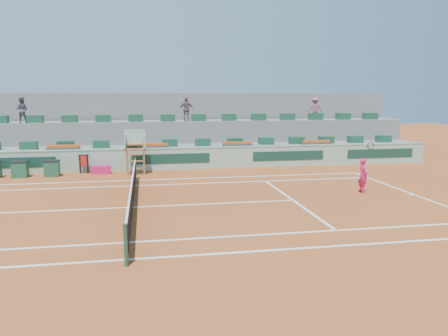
{
  "coord_description": "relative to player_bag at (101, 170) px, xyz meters",
  "views": [
    {
      "loc": [
        0.56,
        -16.53,
        4.19
      ],
      "look_at": [
        4.0,
        2.5,
        1.0
      ],
      "focal_mm": 35.0,
      "sensor_mm": 36.0,
      "label": 1
    }
  ],
  "objects": [
    {
      "name": "tennis_net",
      "position": [
        1.88,
        -7.71,
        0.3
      ],
      "size": [
        0.1,
        11.97,
        1.1
      ],
      "color": "black",
      "rests_on": "ground"
    },
    {
      "name": "drink_cooler_b",
      "position": [
        -4.06,
        -0.24,
        0.19
      ],
      "size": [
        0.79,
        0.68,
        0.84
      ],
      "color": "#1B5237",
      "rests_on": "ground"
    },
    {
      "name": "spectator_left",
      "position": [
        -4.82,
        3.85,
        3.15
      ],
      "size": [
        0.77,
        0.61,
        1.55
      ],
      "primitive_type": "imported",
      "rotation": [
        0.0,
        0.0,
        3.11
      ],
      "color": "#51515E",
      "rests_on": "seating_tier_upper"
    },
    {
      "name": "umpire_chair",
      "position": [
        1.88,
        -0.21,
        1.31
      ],
      "size": [
        1.1,
        0.9,
        2.4
      ],
      "color": "#946238",
      "rests_on": "ground"
    },
    {
      "name": "tennis_player",
      "position": [
        11.77,
        -6.85,
        0.55
      ],
      "size": [
        0.4,
        0.85,
        2.28
      ],
      "color": "#DC1C68",
      "rests_on": "ground"
    },
    {
      "name": "drink_cooler_a",
      "position": [
        -2.48,
        -0.23,
        0.19
      ],
      "size": [
        0.77,
        0.67,
        0.84
      ],
      "color": "#1B5237",
      "rests_on": "ground"
    },
    {
      "name": "seating_tier_upper",
      "position": [
        1.88,
        4.59,
        1.07
      ],
      "size": [
        36.0,
        2.4,
        2.6
      ],
      "primitive_type": "cube",
      "color": "gray",
      "rests_on": "ground"
    },
    {
      "name": "stadium_back_wall",
      "position": [
        1.88,
        6.19,
        1.97
      ],
      "size": [
        36.0,
        0.4,
        4.4
      ],
      "primitive_type": "cube",
      "color": "gray",
      "rests_on": "ground"
    },
    {
      "name": "seating_tier_lower",
      "position": [
        1.88,
        2.99,
        0.37
      ],
      "size": [
        36.0,
        4.0,
        1.2
      ],
      "primitive_type": "cube",
      "color": "gray",
      "rests_on": "ground"
    },
    {
      "name": "seat_row_upper",
      "position": [
        1.88,
        3.99,
        2.59
      ],
      "size": [
        32.9,
        0.6,
        0.44
      ],
      "color": "#1A4F34",
      "rests_on": "seating_tier_upper"
    },
    {
      "name": "player_bag",
      "position": [
        0.0,
        0.0,
        0.0
      ],
      "size": [
        1.03,
        0.46,
        0.46
      ],
      "primitive_type": "cube",
      "color": "#DC1C68",
      "rests_on": "ground"
    },
    {
      "name": "court_lines",
      "position": [
        1.88,
        -7.71,
        -0.22
      ],
      "size": [
        23.89,
        11.09,
        0.01
      ],
      "color": "white",
      "rests_on": "ground"
    },
    {
      "name": "spectator_mid",
      "position": [
        5.09,
        3.95,
        3.13
      ],
      "size": [
        0.93,
        0.47,
        1.52
      ],
      "primitive_type": "imported",
      "rotation": [
        0.0,
        0.0,
        3.02
      ],
      "color": "#79515A",
      "rests_on": "seating_tier_upper"
    },
    {
      "name": "advertising_hoarding",
      "position": [
        1.9,
        0.79,
        0.41
      ],
      "size": [
        36.0,
        0.34,
        1.26
      ],
      "color": "#9CC4AD",
      "rests_on": "ground"
    },
    {
      "name": "towel_rack",
      "position": [
        -0.93,
        0.37,
        0.38
      ],
      "size": [
        0.55,
        0.09,
        1.03
      ],
      "color": "black",
      "rests_on": "ground"
    },
    {
      "name": "ground",
      "position": [
        1.88,
        -7.71,
        -0.23
      ],
      "size": [
        90.0,
        90.0,
        0.0
      ],
      "primitive_type": "plane",
      "color": "#98461D",
      "rests_on": "ground"
    },
    {
      "name": "flower_planters",
      "position": [
        0.38,
        1.29,
        1.11
      ],
      "size": [
        26.8,
        0.36,
        0.28
      ],
      "color": "#474747",
      "rests_on": "seating_tier_lower"
    },
    {
      "name": "seat_row_lower",
      "position": [
        1.88,
        2.09,
        1.19
      ],
      "size": [
        32.9,
        0.6,
        0.44
      ],
      "color": "#1A4F34",
      "rests_on": "seating_tier_lower"
    },
    {
      "name": "spectator_right",
      "position": [
        13.86,
        4.11,
        3.13
      ],
      "size": [
        1.08,
        0.76,
        1.53
      ],
      "primitive_type": "imported",
      "rotation": [
        0.0,
        0.0,
        2.93
      ],
      "color": "#9C4E61",
      "rests_on": "seating_tier_upper"
    }
  ]
}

